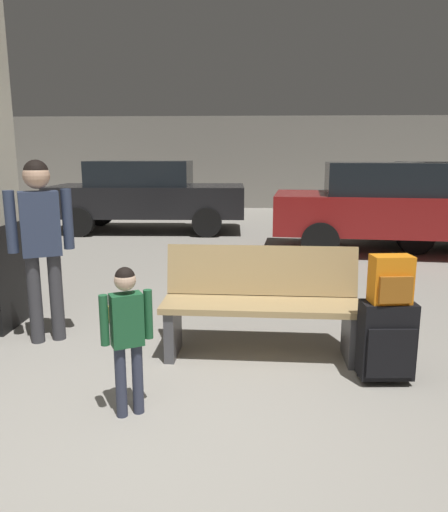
{
  "coord_description": "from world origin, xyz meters",
  "views": [
    {
      "loc": [
        0.44,
        -2.41,
        1.63
      ],
      "look_at": [
        0.27,
        1.3,
        0.85
      ],
      "focal_mm": 33.93,
      "sensor_mm": 36.0,
      "label": 1
    }
  ],
  "objects_px": {
    "adult": "(41,232)",
    "suitcase": "(387,340)",
    "bench": "(261,303)",
    "parked_car_far": "(147,194)",
    "child": "(127,326)",
    "backpack_bright": "(391,280)",
    "parked_car_near": "(396,205)"
  },
  "relations": [
    {
      "from": "bench",
      "to": "child",
      "type": "height_order",
      "value": "child"
    },
    {
      "from": "backpack_bright",
      "to": "parked_car_near",
      "type": "bearing_deg",
      "value": 73.02
    },
    {
      "from": "parked_car_near",
      "to": "bench",
      "type": "bearing_deg",
      "value": -118.34
    },
    {
      "from": "adult",
      "to": "parked_car_near",
      "type": "distance_m",
      "value": 6.01
    },
    {
      "from": "bench",
      "to": "parked_car_near",
      "type": "relative_size",
      "value": 0.38
    },
    {
      "from": "adult",
      "to": "parked_car_far",
      "type": "relative_size",
      "value": 0.38
    },
    {
      "from": "child",
      "to": "backpack_bright",
      "type": "bearing_deg",
      "value": 16.83
    },
    {
      "from": "bench",
      "to": "backpack_bright",
      "type": "relative_size",
      "value": 4.75
    },
    {
      "from": "bench",
      "to": "parked_car_far",
      "type": "xyz_separation_m",
      "value": [
        -2.27,
        6.63,
        0.36
      ]
    },
    {
      "from": "bench",
      "to": "backpack_bright",
      "type": "bearing_deg",
      "value": -28.15
    },
    {
      "from": "adult",
      "to": "parked_car_far",
      "type": "xyz_separation_m",
      "value": [
        -0.39,
        6.42,
        -0.18
      ]
    },
    {
      "from": "bench",
      "to": "child",
      "type": "xyz_separation_m",
      "value": [
        -0.86,
        -1.01,
        0.15
      ]
    },
    {
      "from": "backpack_bright",
      "to": "parked_car_near",
      "type": "height_order",
      "value": "parked_car_near"
    },
    {
      "from": "parked_car_near",
      "to": "parked_car_far",
      "type": "relative_size",
      "value": 1.03
    },
    {
      "from": "bench",
      "to": "parked_car_near",
      "type": "xyz_separation_m",
      "value": [
        2.39,
        4.43,
        0.36
      ]
    },
    {
      "from": "suitcase",
      "to": "child",
      "type": "relative_size",
      "value": 0.62
    },
    {
      "from": "child",
      "to": "bench",
      "type": "bearing_deg",
      "value": 49.53
    },
    {
      "from": "bench",
      "to": "suitcase",
      "type": "height_order",
      "value": "bench"
    },
    {
      "from": "adult",
      "to": "parked_car_near",
      "type": "height_order",
      "value": "adult"
    },
    {
      "from": "parked_car_near",
      "to": "child",
      "type": "bearing_deg",
      "value": -120.86
    },
    {
      "from": "bench",
      "to": "parked_car_far",
      "type": "relative_size",
      "value": 0.39
    },
    {
      "from": "backpack_bright",
      "to": "adult",
      "type": "xyz_separation_m",
      "value": [
        -2.78,
        0.69,
        0.21
      ]
    },
    {
      "from": "backpack_bright",
      "to": "parked_car_far",
      "type": "distance_m",
      "value": 7.78
    },
    {
      "from": "child",
      "to": "parked_car_far",
      "type": "relative_size",
      "value": 0.23
    },
    {
      "from": "adult",
      "to": "suitcase",
      "type": "bearing_deg",
      "value": -13.87
    },
    {
      "from": "backpack_bright",
      "to": "parked_car_far",
      "type": "height_order",
      "value": "parked_car_far"
    },
    {
      "from": "bench",
      "to": "backpack_bright",
      "type": "distance_m",
      "value": 1.06
    },
    {
      "from": "child",
      "to": "adult",
      "type": "bearing_deg",
      "value": 130.16
    },
    {
      "from": "bench",
      "to": "backpack_bright",
      "type": "height_order",
      "value": "backpack_bright"
    },
    {
      "from": "bench",
      "to": "child",
      "type": "bearing_deg",
      "value": -130.47
    },
    {
      "from": "adult",
      "to": "parked_car_near",
      "type": "bearing_deg",
      "value": 44.65
    },
    {
      "from": "parked_car_near",
      "to": "backpack_bright",
      "type": "bearing_deg",
      "value": -106.98
    }
  ]
}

